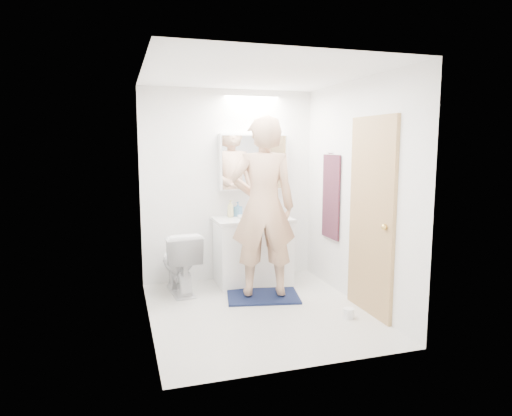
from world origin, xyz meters
name	(u,v)px	position (x,y,z in m)	size (l,w,h in m)	color
floor	(258,311)	(0.00, 0.00, 0.00)	(2.50, 2.50, 0.00)	silver
ceiling	(259,74)	(0.00, 0.00, 2.40)	(2.50, 2.50, 0.00)	white
wall_back	(229,186)	(0.00, 1.25, 1.20)	(2.50, 2.50, 0.00)	white
wall_front	(309,216)	(0.00, -1.25, 1.20)	(2.50, 2.50, 0.00)	white
wall_left	(146,201)	(-1.10, 0.00, 1.20)	(2.50, 2.50, 0.00)	white
wall_right	(356,193)	(1.10, 0.00, 1.20)	(2.50, 2.50, 0.00)	white
vanity_cabinet	(253,252)	(0.23, 0.96, 0.39)	(0.90, 0.55, 0.78)	white
countertop	(253,220)	(0.23, 0.96, 0.80)	(0.95, 0.58, 0.04)	silver
sink_basin	(252,216)	(0.23, 0.99, 0.84)	(0.36, 0.36, 0.03)	silver
faucet	(248,209)	(0.23, 1.19, 0.90)	(0.02, 0.02, 0.16)	silver
medicine_cabinet	(253,162)	(0.30, 1.18, 1.50)	(0.88, 0.14, 0.70)	white
mirror_panel	(255,162)	(0.30, 1.10, 1.50)	(0.84, 0.01, 0.66)	silver
toilet	(180,262)	(-0.70, 0.85, 0.37)	(0.41, 0.72, 0.73)	white
bath_rug	(263,296)	(0.18, 0.39, 0.01)	(0.80, 0.55, 0.02)	#141C40
person	(263,207)	(0.18, 0.39, 1.04)	(0.72, 0.47, 1.98)	tan
door	(371,217)	(1.08, -0.35, 1.00)	(0.04, 0.80, 2.00)	tan
door_knob	(384,227)	(1.04, -0.65, 0.95)	(0.06, 0.06, 0.06)	gold
towel	(331,197)	(1.08, 0.55, 1.10)	(0.02, 0.42, 1.00)	#13253E
towel_hook	(331,153)	(1.07, 0.55, 1.62)	(0.02, 0.02, 0.07)	silver
soap_bottle_a	(230,209)	(-0.02, 1.11, 0.93)	(0.08, 0.08, 0.21)	#C1BA7D
soap_bottle_b	(238,209)	(0.09, 1.15, 0.91)	(0.08, 0.09, 0.18)	#5084AD
toothbrush_cup	(263,212)	(0.41, 1.12, 0.86)	(0.09, 0.09, 0.09)	#3E56BA
toilet_paper_roll	(349,313)	(0.81, -0.44, 0.05)	(0.11, 0.11, 0.10)	white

